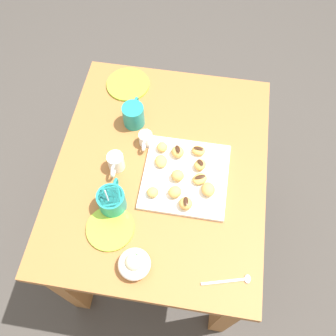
{
  "coord_description": "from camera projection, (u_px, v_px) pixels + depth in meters",
  "views": [
    {
      "loc": [
        -0.64,
        -0.13,
        1.93
      ],
      "look_at": [
        -0.01,
        -0.03,
        0.77
      ],
      "focal_mm": 38.91,
      "sensor_mm": 36.0,
      "label": 1
    }
  ],
  "objects": [
    {
      "name": "beignet_9",
      "position": [
        186.0,
        203.0,
        1.25
      ],
      "size": [
        0.05,
        0.05,
        0.04
      ],
      "primitive_type": "ellipsoid",
      "rotation": [
        0.0,
        0.0,
        3.19
      ],
      "color": "#DBA351",
      "rests_on": "pastry_plate_square"
    },
    {
      "name": "beignet_8",
      "position": [
        178.0,
        152.0,
        1.35
      ],
      "size": [
        0.07,
        0.07,
        0.04
      ],
      "primitive_type": "ellipsoid",
      "rotation": [
        0.0,
        0.0,
        0.89
      ],
      "color": "#DBA351",
      "rests_on": "pastry_plate_square"
    },
    {
      "name": "beignet_1",
      "position": [
        178.0,
        175.0,
        1.3
      ],
      "size": [
        0.05,
        0.06,
        0.04
      ],
      "primitive_type": "ellipsoid",
      "rotation": [
        0.0,
        0.0,
        1.79
      ],
      "color": "#DBA351",
      "rests_on": "pastry_plate_square"
    },
    {
      "name": "beignet_7",
      "position": [
        198.0,
        151.0,
        1.35
      ],
      "size": [
        0.05,
        0.06,
        0.03
      ],
      "primitive_type": "ellipsoid",
      "rotation": [
        0.0,
        0.0,
        4.6
      ],
      "color": "#DBA351",
      "rests_on": "pastry_plate_square"
    },
    {
      "name": "beignet_3",
      "position": [
        162.0,
        147.0,
        1.36
      ],
      "size": [
        0.05,
        0.05,
        0.03
      ],
      "primitive_type": "ellipsoid",
      "rotation": [
        0.0,
        0.0,
        4.33
      ],
      "color": "#DBA351",
      "rests_on": "pastry_plate_square"
    },
    {
      "name": "coffee_mug_teal_right",
      "position": [
        134.0,
        114.0,
        1.41
      ],
      "size": [
        0.12,
        0.08,
        0.09
      ],
      "color": "teal",
      "rests_on": "dining_table"
    },
    {
      "name": "beignet_5",
      "position": [
        200.0,
        179.0,
        1.3
      ],
      "size": [
        0.07,
        0.07,
        0.03
      ],
      "primitive_type": "ellipsoid",
      "rotation": [
        0.0,
        0.0,
        2.22
      ],
      "color": "#DBA351",
      "rests_on": "pastry_plate_square"
    },
    {
      "name": "chocolate_sauce_pitcher",
      "position": [
        146.0,
        138.0,
        1.38
      ],
      "size": [
        0.09,
        0.05,
        0.06
      ],
      "color": "white",
      "rests_on": "dining_table"
    },
    {
      "name": "loose_spoon_near_saucer",
      "position": [
        233.0,
        281.0,
        1.15
      ],
      "size": [
        0.06,
        0.16,
        0.01
      ],
      "color": "silver",
      "rests_on": "dining_table"
    },
    {
      "name": "chocolate_drizzle_5",
      "position": [
        200.0,
        177.0,
        1.28
      ],
      "size": [
        0.03,
        0.04,
        0.0
      ],
      "primitive_type": "ellipsoid",
      "rotation": [
        0.0,
        0.0,
        1.96
      ],
      "color": "#381E11",
      "rests_on": "beignet_5"
    },
    {
      "name": "ice_cream_bowl",
      "position": [
        134.0,
        264.0,
        1.15
      ],
      "size": [
        0.11,
        0.11,
        0.08
      ],
      "color": "white",
      "rests_on": "dining_table"
    },
    {
      "name": "coffee_mug_teal_left",
      "position": [
        112.0,
        200.0,
        1.24
      ],
      "size": [
        0.13,
        0.1,
        0.13
      ],
      "color": "teal",
      "rests_on": "dining_table"
    },
    {
      "name": "saucer_lime_right",
      "position": [
        110.0,
        228.0,
        1.24
      ],
      "size": [
        0.16,
        0.16,
        0.01
      ],
      "primitive_type": "cylinder",
      "color": "#9EC633",
      "rests_on": "dining_table"
    },
    {
      "name": "cream_pitcher_white",
      "position": [
        116.0,
        162.0,
        1.32
      ],
      "size": [
        0.1,
        0.06,
        0.07
      ],
      "color": "white",
      "rests_on": "dining_table"
    },
    {
      "name": "ground_plane",
      "position": [
        163.0,
        232.0,
        2.01
      ],
      "size": [
        8.0,
        8.0,
        0.0
      ],
      "primitive_type": "plane",
      "color": "#423D38"
    },
    {
      "name": "chocolate_drizzle_8",
      "position": [
        178.0,
        149.0,
        1.33
      ],
      "size": [
        0.04,
        0.03,
        0.0
      ],
      "primitive_type": "ellipsoid",
      "rotation": [
        0.0,
        0.0,
        0.39
      ],
      "color": "#381E11",
      "rests_on": "beignet_8"
    },
    {
      "name": "pastry_plate_square",
      "position": [
        185.0,
        176.0,
        1.33
      ],
      "size": [
        0.31,
        0.31,
        0.02
      ],
      "primitive_type": "cube",
      "color": "white",
      "rests_on": "dining_table"
    },
    {
      "name": "chocolate_drizzle_9",
      "position": [
        186.0,
        201.0,
        1.23
      ],
      "size": [
        0.04,
        0.02,
        0.0
      ],
      "primitive_type": "ellipsoid",
      "rotation": [
        0.0,
        0.0,
        3.29
      ],
      "color": "#381E11",
      "rests_on": "beignet_9"
    },
    {
      "name": "beignet_2",
      "position": [
        175.0,
        192.0,
        1.27
      ],
      "size": [
        0.07,
        0.07,
        0.04
      ],
      "primitive_type": "ellipsoid",
      "rotation": [
        0.0,
        0.0,
        2.31
      ],
      "color": "#DBA351",
      "rests_on": "pastry_plate_square"
    },
    {
      "name": "beignet_0",
      "position": [
        208.0,
        189.0,
        1.27
      ],
      "size": [
        0.06,
        0.06,
        0.04
      ],
      "primitive_type": "ellipsoid",
      "rotation": [
        0.0,
        0.0,
        4.93
      ],
      "color": "#DBA351",
      "rests_on": "pastry_plate_square"
    },
    {
      "name": "beignet_6",
      "position": [
        200.0,
        165.0,
        1.32
      ],
      "size": [
        0.06,
        0.06,
        0.03
      ],
      "primitive_type": "ellipsoid",
      "rotation": [
        0.0,
        0.0,
        1.16
      ],
      "color": "#DBA351",
      "rests_on": "pastry_plate_square"
    },
    {
      "name": "saucer_lime_left",
      "position": [
        128.0,
        84.0,
        1.54
      ],
      "size": [
        0.18,
        0.18,
        0.01
      ],
      "primitive_type": "cylinder",
      "color": "#9EC633",
      "rests_on": "dining_table"
    },
    {
      "name": "chocolate_drizzle_6",
      "position": [
        200.0,
        162.0,
        1.31
      ],
      "size": [
        0.03,
        0.03,
        0.0
      ],
      "primitive_type": "ellipsoid",
      "rotation": [
        0.0,
        0.0,
        0.76
      ],
      "color": "#381E11",
      "rests_on": "beignet_6"
    },
    {
      "name": "chocolate_drizzle_7",
      "position": [
        199.0,
        148.0,
        1.34
      ],
      "size": [
        0.02,
        0.04,
        0.0
      ],
      "primitive_type": "ellipsoid",
      "rotation": [
        0.0,
        0.0,
        4.6
      ],
      "color": "#381E11",
      "rests_on": "beignet_7"
    },
    {
      "name": "beignet_4",
      "position": [
        160.0,
        161.0,
        1.33
      ],
      "size": [
        0.07,
        0.06,
        0.03
      ],
      "primitive_type": "ellipsoid",
      "rotation": [
        0.0,
        0.0,
        5.01
      ],
      "color": "#DBA351",
      "rests_on": "pastry_plate_square"
    },
    {
      "name": "dining_table",
      "position": [
        161.0,
        184.0,
        1.48
      ],
      "size": [
        0.96,
        0.78,
        0.75
      ],
      "color": "#A36633",
      "rests_on": "ground_plane"
    },
    {
      "name": "beignet_10",
      "position": [
        153.0,
        192.0,
        1.27
      ],
      "size": [
        0.06,
        0.06,
        0.03
      ],
      "primitive_type": "ellipsoid",
      "rotation": [
        0.0,
        0.0,
        2.13
      ],
      "color": "#DBA351",
      "rests_on": "pastry_plate_square"
    }
  ]
}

